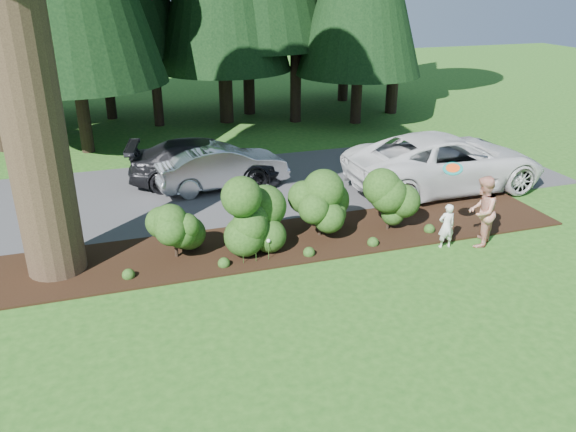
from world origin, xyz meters
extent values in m
plane|color=#215117|center=(0.00, 0.00, 0.00)|extent=(80.00, 80.00, 0.00)
cube|color=black|center=(0.00, 3.25, 0.03)|extent=(16.00, 2.50, 0.05)
cube|color=#38383A|center=(0.00, 7.50, 0.01)|extent=(22.00, 6.00, 0.03)
sphere|color=#1B3A11|center=(-2.00, 3.20, 0.66)|extent=(1.08, 1.08, 1.08)
cylinder|color=black|center=(-2.00, 3.20, 0.15)|extent=(0.08, 0.08, 0.30)
sphere|color=#1B3A11|center=(-0.20, 3.00, 0.94)|extent=(1.35, 1.35, 1.35)
cylinder|color=black|center=(-0.20, 3.00, 0.15)|extent=(0.08, 0.08, 0.30)
sphere|color=#1B3A11|center=(1.60, 3.30, 0.83)|extent=(1.26, 1.26, 1.26)
cylinder|color=black|center=(1.60, 3.30, 0.15)|extent=(0.08, 0.08, 0.30)
sphere|color=#1B3A11|center=(3.40, 3.10, 0.72)|extent=(1.17, 1.17, 1.17)
cylinder|color=black|center=(3.40, 3.10, 0.15)|extent=(0.08, 0.08, 0.30)
cylinder|color=#1B3A11|center=(-0.60, 2.40, 0.25)|extent=(0.01, 0.01, 0.50)
sphere|color=white|center=(-0.60, 2.40, 0.52)|extent=(0.09, 0.09, 0.09)
cylinder|color=#1B3A11|center=(-0.30, 2.40, 0.25)|extent=(0.01, 0.01, 0.50)
sphere|color=white|center=(-0.30, 2.40, 0.52)|extent=(0.09, 0.09, 0.09)
cylinder|color=#1B3A11|center=(0.00, 2.40, 0.25)|extent=(0.01, 0.01, 0.50)
sphere|color=white|center=(0.00, 2.40, 0.52)|extent=(0.09, 0.09, 0.09)
cylinder|color=black|center=(-4.00, 15.00, 5.25)|extent=(0.50, 0.50, 10.50)
cylinder|color=black|center=(-1.00, 13.50, 4.38)|extent=(0.50, 0.50, 8.75)
cylinder|color=black|center=(5.00, 15.50, 4.72)|extent=(0.50, 0.50, 9.45)
cylinder|color=black|center=(10.00, 16.00, 4.90)|extent=(0.50, 0.50, 9.80)
cylinder|color=black|center=(8.50, 18.50, 5.07)|extent=(0.50, 0.50, 10.15)
imported|color=silver|center=(0.00, 7.64, 0.70)|extent=(4.23, 1.94, 1.34)
imported|color=silver|center=(6.49, 5.40, 0.88)|extent=(6.19, 2.92, 1.71)
imported|color=black|center=(-0.38, 8.13, 0.72)|extent=(5.03, 2.74, 1.38)
imported|color=white|center=(4.27, 1.80, 0.56)|extent=(0.43, 0.30, 1.12)
imported|color=red|center=(5.13, 1.67, 0.88)|extent=(1.07, 1.07, 1.75)
cylinder|color=#18847C|center=(4.32, 1.90, 1.97)|extent=(0.48, 0.44, 0.28)
cylinder|color=#FF4D15|center=(4.32, 1.90, 1.98)|extent=(0.34, 0.31, 0.19)
camera|label=1|loc=(-3.13, -8.72, 6.02)|focal=35.00mm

